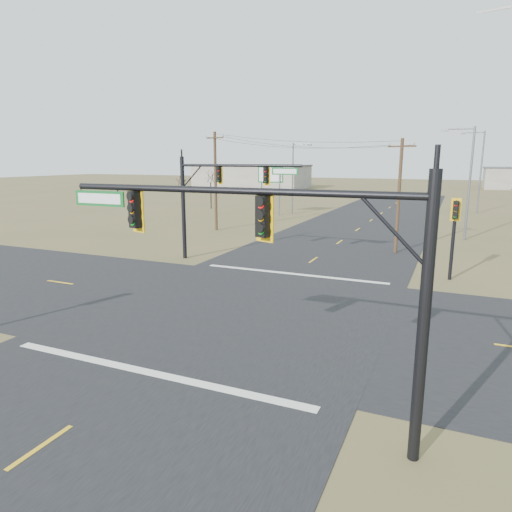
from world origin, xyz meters
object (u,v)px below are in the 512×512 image
(utility_pole_far, at_px, (215,180))
(streetlight_c, at_px, (294,175))
(utility_pole_near, at_px, (399,194))
(streetlight_a, at_px, (467,177))
(highway_sign, at_px, (271,181))
(streetlight_b, at_px, (479,168))
(bare_tree_a, at_px, (181,183))
(mast_arm_near, at_px, (273,243))
(pedestal_signal_ne, at_px, (455,222))
(mast_arm_far, at_px, (218,187))
(bare_tree_b, at_px, (211,176))

(utility_pole_far, distance_m, streetlight_c, 16.53)
(utility_pole_near, bearing_deg, streetlight_a, 61.16)
(streetlight_a, bearing_deg, highway_sign, 161.64)
(highway_sign, xyz_separation_m, streetlight_c, (2.59, 1.85, 0.77))
(streetlight_b, xyz_separation_m, bare_tree_a, (-32.75, -21.62, -1.70))
(mast_arm_near, height_order, utility_pole_near, utility_pole_near)
(streetlight_a, bearing_deg, streetlight_c, 155.02)
(streetlight_a, xyz_separation_m, bare_tree_a, (-31.06, 1.79, -1.23))
(mast_arm_near, xyz_separation_m, pedestal_signal_ne, (4.21, 18.61, -1.55))
(mast_arm_far, xyz_separation_m, streetlight_b, (17.64, 40.36, 0.78))
(mast_arm_near, relative_size, pedestal_signal_ne, 2.08)
(streetlight_a, height_order, bare_tree_a, streetlight_a)
(pedestal_signal_ne, xyz_separation_m, bare_tree_b, (-33.35, 30.16, 1.22))
(utility_pole_far, distance_m, bare_tree_b, 21.09)
(pedestal_signal_ne, distance_m, streetlight_a, 16.04)
(pedestal_signal_ne, relative_size, utility_pole_near, 0.57)
(highway_sign, xyz_separation_m, streetlight_a, (23.09, -10.55, 1.18))
(mast_arm_near, distance_m, bare_tree_b, 56.81)
(pedestal_signal_ne, xyz_separation_m, streetlight_b, (2.42, 39.30, 2.54))
(mast_arm_near, relative_size, mast_arm_far, 1.14)
(utility_pole_near, relative_size, bare_tree_a, 1.58)
(bare_tree_a, distance_m, bare_tree_b, 12.84)
(mast_arm_near, height_order, mast_arm_far, mast_arm_far)
(utility_pole_far, bearing_deg, pedestal_signal_ne, -28.01)
(streetlight_b, bearing_deg, bare_tree_b, -165.85)
(pedestal_signal_ne, xyz_separation_m, utility_pole_far, (-22.59, 12.02, 1.58))
(mast_arm_far, xyz_separation_m, streetlight_c, (-4.56, 29.35, -0.11))
(streetlight_b, bearing_deg, highway_sign, -152.77)
(mast_arm_far, height_order, bare_tree_b, mast_arm_far)
(mast_arm_far, bearing_deg, mast_arm_near, -33.05)
(mast_arm_far, bearing_deg, streetlight_c, 123.67)
(utility_pole_far, height_order, streetlight_a, streetlight_a)
(pedestal_signal_ne, bearing_deg, streetlight_b, 83.77)
(pedestal_signal_ne, bearing_deg, mast_arm_far, -178.75)
(mast_arm_far, relative_size, utility_pole_far, 0.92)
(utility_pole_near, height_order, streetlight_a, streetlight_a)
(mast_arm_far, bearing_deg, utility_pole_near, 61.32)
(utility_pole_near, xyz_separation_m, streetlight_b, (6.49, 32.11, 1.52))
(pedestal_signal_ne, height_order, streetlight_a, streetlight_a)
(mast_arm_far, relative_size, pedestal_signal_ne, 1.83)
(utility_pole_near, bearing_deg, highway_sign, 133.53)
(mast_arm_far, bearing_deg, bare_tree_b, 144.99)
(mast_arm_far, xyz_separation_m, utility_pole_far, (-7.38, 13.07, -0.19))
(bare_tree_a, xyz_separation_m, bare_tree_b, (-3.02, 12.48, 0.37))
(pedestal_signal_ne, distance_m, utility_pole_far, 25.64)
(utility_pole_far, bearing_deg, streetlight_c, 80.18)
(streetlight_b, xyz_separation_m, streetlight_c, (-22.20, -11.00, -0.88))
(mast_arm_near, distance_m, streetlight_c, 49.42)
(streetlight_c, height_order, bare_tree_a, streetlight_c)
(streetlight_c, bearing_deg, utility_pole_near, -40.35)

